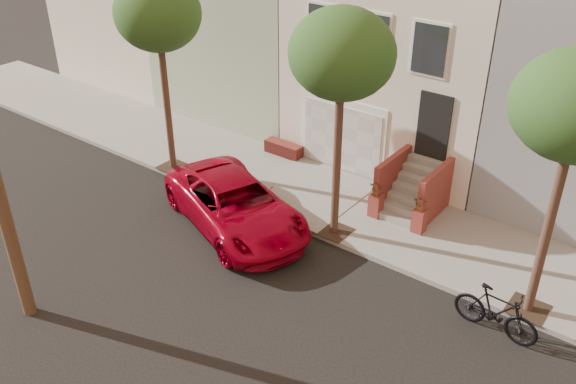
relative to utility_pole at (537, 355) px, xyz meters
The scene contains 8 objects.
ground 10.06m from the utility_pole, 158.20° to the left, with size 90.00×90.00×0.00m, color black.
sidewalk 12.78m from the utility_pole, 133.10° to the left, with size 40.00×3.70×0.15m, color gray.
house_row 16.53m from the utility_pole, 119.07° to the left, with size 33.10×11.70×7.00m.
tree_left 15.25m from the utility_pole, 152.26° to the left, with size 2.70×2.57×6.30m.
tree_mid 9.97m from the utility_pole, 134.59° to the left, with size 2.70×2.57×6.30m.
utility_pole is the anchor object (origin of this frame).
pickup_truck 11.97m from the utility_pole, 148.72° to the left, with size 2.46×5.33×1.48m, color #960016.
motorcycle 7.79m from the utility_pole, 107.80° to the left, with size 0.56×1.99×1.20m, color black.
Camera 1 is at (8.78, -8.54, 9.89)m, focal length 38.59 mm.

